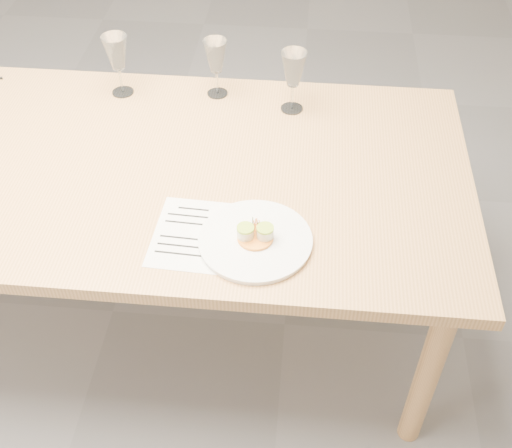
# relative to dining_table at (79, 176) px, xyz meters

# --- Properties ---
(ground) EXTENTS (7.00, 7.00, 0.00)m
(ground) POSITION_rel_dining_table_xyz_m (0.00, 0.00, -0.68)
(ground) COLOR slate
(ground) RESTS_ON ground
(dining_table) EXTENTS (2.40, 1.00, 0.75)m
(dining_table) POSITION_rel_dining_table_xyz_m (0.00, 0.00, 0.00)
(dining_table) COLOR tan
(dining_table) RESTS_ON ground
(dinner_plate) EXTENTS (0.30, 0.30, 0.08)m
(dinner_plate) POSITION_rel_dining_table_xyz_m (0.58, -0.30, 0.08)
(dinner_plate) COLOR white
(dinner_plate) RESTS_ON dining_table
(recipe_sheet) EXTENTS (0.22, 0.28, 0.00)m
(recipe_sheet) POSITION_rel_dining_table_xyz_m (0.41, -0.28, 0.07)
(recipe_sheet) COLOR white
(recipe_sheet) RESTS_ON dining_table
(wine_glass_2) EXTENTS (0.09, 0.09, 0.21)m
(wine_glass_2) POSITION_rel_dining_table_xyz_m (0.06, 0.38, 0.22)
(wine_glass_2) COLOR white
(wine_glass_2) RESTS_ON dining_table
(wine_glass_3) EXTENTS (0.08, 0.08, 0.20)m
(wine_glass_3) POSITION_rel_dining_table_xyz_m (0.39, 0.40, 0.21)
(wine_glass_3) COLOR white
(wine_glass_3) RESTS_ON dining_table
(wine_glass_4) EXTENTS (0.08, 0.08, 0.21)m
(wine_glass_4) POSITION_rel_dining_table_xyz_m (0.65, 0.33, 0.22)
(wine_glass_4) COLOR white
(wine_glass_4) RESTS_ON dining_table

